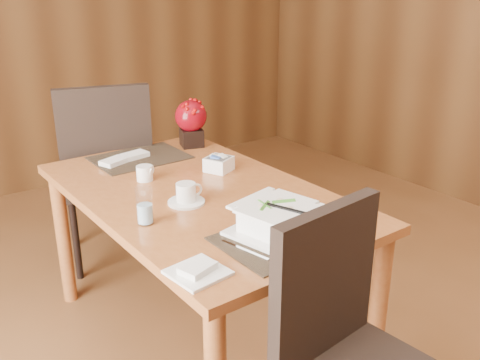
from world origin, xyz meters
TOP-DOWN VIEW (x-y plane):
  - back_wall at (0.00, 3.00)m, footprint 5.00×0.02m
  - dining_table at (0.00, 0.60)m, footprint 0.90×1.50m
  - placemat_near at (0.00, 0.05)m, footprint 0.45×0.33m
  - placemat_far at (0.00, 1.15)m, footprint 0.45×0.33m
  - soup_setting at (-0.00, 0.09)m, footprint 0.33×0.33m
  - coffee_cup at (-0.11, 0.52)m, footprint 0.15×0.15m
  - water_glass at (-0.33, 0.45)m, footprint 0.07×0.07m
  - creamer_jug at (-0.12, 0.86)m, footprint 0.12×0.12m
  - sugar_caddy at (0.21, 0.76)m, footprint 0.15×0.15m
  - berry_decor at (0.32, 1.17)m, footprint 0.17×0.17m
  - napkins_far at (-0.07, 1.15)m, footprint 0.27×0.15m
  - bread_plate at (-0.37, 0.03)m, footprint 0.18×0.18m
  - near_chair at (-0.05, -0.34)m, footprint 0.49×0.50m
  - far_chair at (-0.04, 1.51)m, footprint 0.63×0.63m

SIDE VIEW (x-z plane):
  - near_chair at x=-0.05m, z-range 0.06..1.04m
  - far_chair at x=-0.04m, z-range 0.07..1.15m
  - dining_table at x=0.00m, z-range 0.28..1.03m
  - placemat_near at x=0.00m, z-range 0.75..0.76m
  - placemat_far at x=0.00m, z-range 0.75..0.76m
  - bread_plate at x=-0.37m, z-range 0.75..0.76m
  - napkins_far at x=-0.07m, z-range 0.76..0.78m
  - sugar_caddy at x=0.21m, z-range 0.75..0.82m
  - creamer_jug at x=-0.12m, z-range 0.75..0.82m
  - coffee_cup at x=-0.11m, z-range 0.74..0.83m
  - soup_setting at x=0.00m, z-range 0.75..0.86m
  - water_glass at x=-0.33m, z-range 0.75..0.89m
  - berry_decor at x=0.32m, z-range 0.77..1.02m
  - back_wall at x=0.00m, z-range 0.00..2.80m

